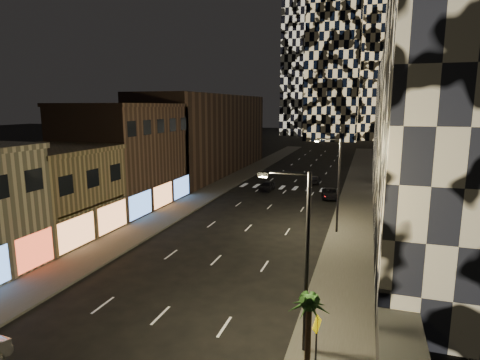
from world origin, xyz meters
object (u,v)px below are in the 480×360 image
Objects in this scene: streetlight_near at (302,250)px; palm_tree at (309,309)px; car_dark_rightlane at (330,193)px; car_dark_midlane at (267,186)px; streetlight_far at (336,179)px; ped_sign at (317,333)px; car_dark_oncoming at (315,180)px.

streetlight_near is 2.83m from palm_tree.
car_dark_rightlane is at bearing 93.75° from palm_tree.
car_dark_midlane is at bearing 106.56° from palm_tree.
streetlight_near is at bearing -68.70° from car_dark_midlane.
car_dark_rightlane is 37.09m from palm_tree.
palm_tree is at bearing -68.57° from car_dark_midlane.
car_dark_midlane is at bearing 106.43° from streetlight_near.
ped_sign is at bearing -87.38° from streetlight_far.
streetlight_near is 2.27× the size of palm_tree.
streetlight_far is 21.78m from ped_sign.
streetlight_near is at bearing -90.00° from streetlight_far.
streetlight_far is 1.95× the size of car_dark_rightlane.
palm_tree is at bearing -71.13° from streetlight_near.
streetlight_far is at bearing -91.17° from car_dark_rightlane.
streetlight_far is 2.16× the size of car_dark_oncoming.
car_dark_midlane is 1.40× the size of ped_sign.
streetlight_near is at bearing -94.98° from car_dark_rightlane.
palm_tree is at bearing -108.01° from ped_sign.
car_dark_oncoming is at bearing 101.62° from streetlight_far.
palm_tree is (11.63, -39.12, 2.75)m from car_dark_midlane.
car_dark_midlane is (-10.96, 37.16, -4.68)m from streetlight_near.
streetlight_near is at bearing 95.35° from car_dark_oncoming.
palm_tree is (0.67, -1.97, -1.93)m from streetlight_near.
car_dark_midlane is 9.54m from car_dark_oncoming.
car_dark_oncoming is (5.89, 7.51, -0.07)m from car_dark_midlane.
streetlight_near is 39.02m from car_dark_midlane.
car_dark_rightlane is 1.16× the size of palm_tree.
palm_tree reaches higher than car_dark_midlane.
car_dark_midlane reaches higher than car_dark_rightlane.
streetlight_near is at bearing 139.31° from ped_sign.
streetlight_near reaches higher than car_dark_rightlane.
streetlight_near is 1.95× the size of car_dark_rightlane.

